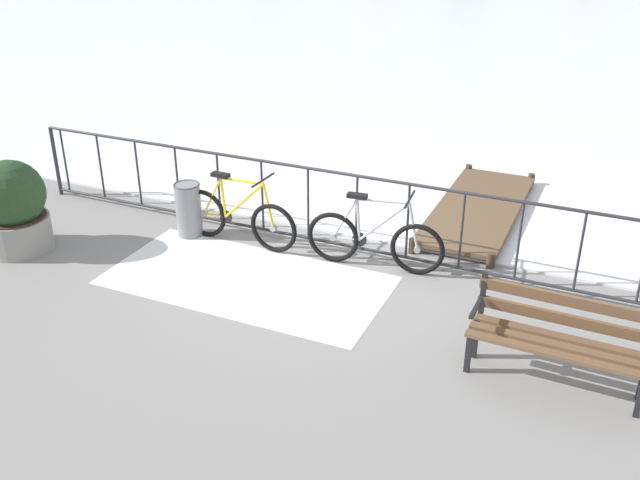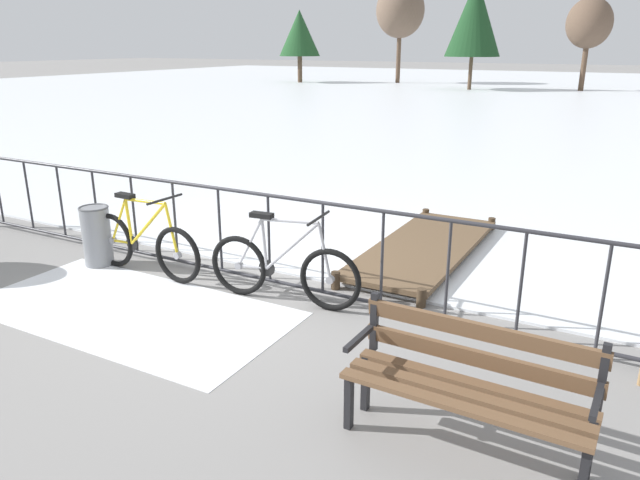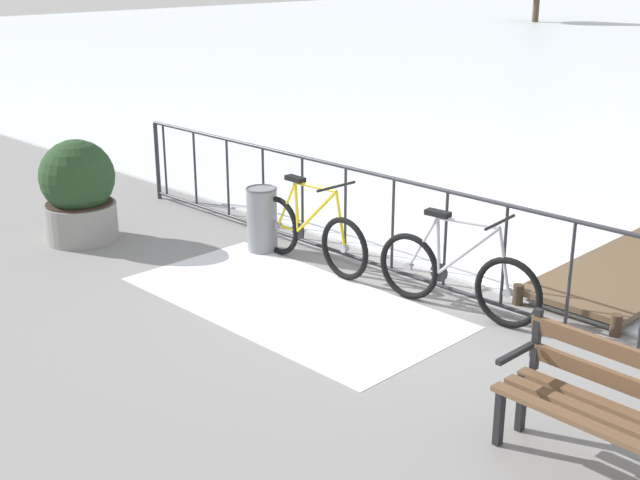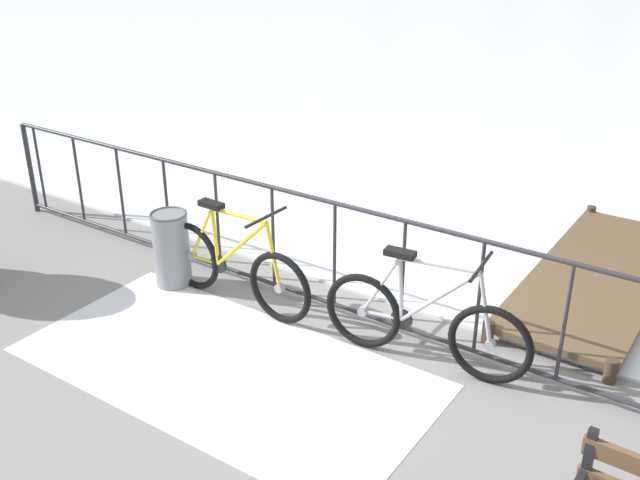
% 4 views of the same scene
% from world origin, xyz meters
% --- Properties ---
extents(ground_plane, '(160.00, 160.00, 0.00)m').
position_xyz_m(ground_plane, '(0.00, 0.00, 0.00)').
color(ground_plane, gray).
extents(snow_patch, '(3.34, 1.66, 0.01)m').
position_xyz_m(snow_patch, '(-0.58, -1.20, 0.00)').
color(snow_patch, white).
rests_on(snow_patch, ground).
extents(railing_fence, '(9.06, 0.06, 1.07)m').
position_xyz_m(railing_fence, '(0.00, 0.00, 0.56)').
color(railing_fence, '#2D2D33').
rests_on(railing_fence, ground).
extents(bicycle_near_railing, '(1.71, 0.52, 0.97)m').
position_xyz_m(bicycle_near_railing, '(-1.16, -0.37, 0.37)').
color(bicycle_near_railing, black).
rests_on(bicycle_near_railing, ground).
extents(bicycle_second, '(1.71, 0.52, 0.97)m').
position_xyz_m(bicycle_second, '(0.68, -0.27, 0.37)').
color(bicycle_second, black).
rests_on(bicycle_second, ground).
extents(trash_bin, '(0.35, 0.35, 0.73)m').
position_xyz_m(trash_bin, '(-1.90, -0.40, 0.37)').
color(trash_bin, gray).
rests_on(trash_bin, ground).
extents(wooden_dock, '(1.10, 3.07, 0.20)m').
position_xyz_m(wooden_dock, '(1.49, 1.79, 0.12)').
color(wooden_dock, brown).
rests_on(wooden_dock, ground).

